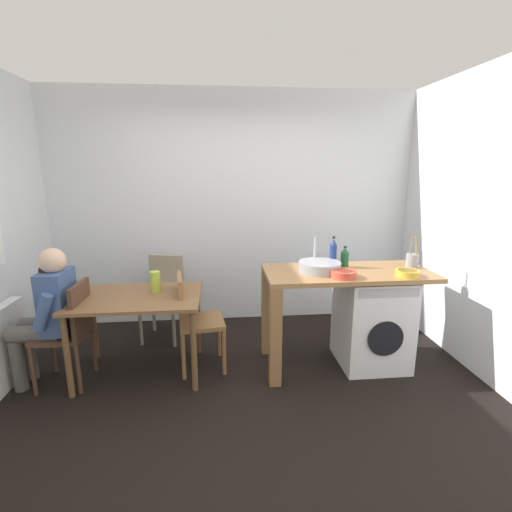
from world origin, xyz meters
TOP-DOWN VIEW (x-y plane):
  - ground_plane at (0.00, 0.00)m, footprint 5.46×5.46m
  - wall_back at (0.00, 1.75)m, footprint 4.60×0.10m
  - dining_table at (-0.91, 0.49)m, footprint 1.10×0.76m
  - chair_person_seat at (-1.46, 0.39)m, footprint 0.41×0.41m
  - chair_opposite at (-0.44, 0.53)m, footprint 0.45×0.45m
  - chair_spare_by_wall at (-0.80, 1.27)m, footprint 0.48×0.48m
  - seated_person at (-1.62, 0.40)m, footprint 0.50×0.52m
  - kitchen_counter at (0.76, 0.48)m, footprint 1.50×0.68m
  - washing_machine at (1.23, 0.47)m, footprint 0.60×0.61m
  - sink_basin at (0.71, 0.48)m, footprint 0.38×0.38m
  - tap at (0.71, 0.66)m, footprint 0.02×0.02m
  - bottle_tall_green at (0.86, 0.60)m, footprint 0.06×0.06m
  - bottle_squat_brown at (0.98, 0.60)m, footprint 0.07×0.07m
  - mixing_bowl at (0.86, 0.28)m, footprint 0.22×0.22m
  - utensil_crock at (1.60, 0.53)m, footprint 0.11×0.11m
  - colander at (1.42, 0.26)m, footprint 0.20×0.20m
  - vase at (-0.76, 0.59)m, footprint 0.09×0.09m
  - scissors at (0.92, 0.38)m, footprint 0.15×0.06m

SIDE VIEW (x-z plane):
  - ground_plane at x=0.00m, z-range 0.00..0.00m
  - washing_machine at x=1.23m, z-range 0.00..0.86m
  - chair_person_seat at x=-1.46m, z-range 0.06..0.96m
  - chair_opposite at x=-0.44m, z-range 0.06..0.96m
  - chair_spare_by_wall at x=-0.80m, z-range 0.06..0.96m
  - dining_table at x=-0.91m, z-range 0.27..1.01m
  - seated_person at x=-1.62m, z-range 0.07..1.27m
  - kitchen_counter at x=0.76m, z-range 0.30..1.22m
  - vase at x=-0.76m, z-range 0.74..0.93m
  - scissors at x=0.92m, z-range 0.92..0.93m
  - colander at x=1.42m, z-range 0.92..0.98m
  - mixing_bowl at x=0.86m, z-range 0.92..0.98m
  - sink_basin at x=0.71m, z-range 0.92..1.01m
  - utensil_crock at x=1.60m, z-range 0.84..1.14m
  - bottle_squat_brown at x=0.98m, z-range 0.91..1.11m
  - bottle_tall_green at x=0.86m, z-range 0.91..1.20m
  - tap at x=0.71m, z-range 0.92..1.20m
  - wall_back at x=0.00m, z-range 0.00..2.70m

